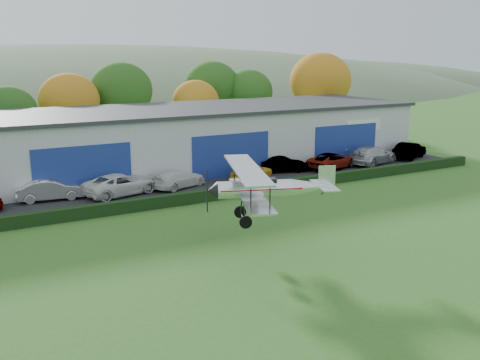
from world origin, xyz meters
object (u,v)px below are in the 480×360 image
car_6 (331,161)px  car_7 (372,155)px  car_2 (121,184)px  car_5 (284,164)px  car_3 (179,179)px  car_1 (50,189)px  hangar (200,136)px  biplane (266,187)px  car_8 (409,150)px  car_4 (252,172)px

car_6 → car_7: 4.70m
car_2 → car_5: 14.47m
car_3 → car_7: car_7 is taller
car_2 → car_3: bearing=-105.3°
car_2 → car_6: car_2 is taller
car_1 → hangar: bearing=-59.5°
car_5 → car_3: bearing=110.4°
car_3 → car_6: bearing=-112.1°
hangar → car_6: 12.03m
car_5 → car_6: (4.40, -0.92, 0.04)m
car_1 → car_5: car_1 is taller
car_3 → biplane: bearing=153.8°
car_6 → car_8: size_ratio=1.08×
car_2 → biplane: biplane is taller
car_6 → hangar: bearing=31.9°
hangar → car_4: hangar is taller
car_5 → car_4: bearing=124.3°
car_4 → biplane: size_ratio=0.54×
car_3 → car_1: bearing=62.9°
car_5 → car_7: car_7 is taller
car_3 → biplane: (-1.26, -14.62, 2.70)m
car_3 → car_7: 19.09m
hangar → car_3: hangar is taller
car_7 → biplane: bearing=109.0°
car_1 → car_4: car_1 is taller
car_4 → hangar: bearing=-17.2°
car_8 → hangar: bearing=45.6°
hangar → car_5: (4.74, -6.66, -1.94)m
car_4 → car_6: bearing=-110.9°
car_7 → biplane: size_ratio=0.77×
car_2 → car_8: size_ratio=1.16×
car_1 → car_7: bearing=-86.0°
car_4 → car_8: 17.97m
car_2 → car_8: car_8 is taller
car_5 → biplane: (-11.24, -15.32, 2.69)m
car_7 → car_3: bearing=73.0°
car_2 → car_1: bearing=63.2°
car_1 → car_4: 15.33m
car_3 → car_4: car_4 is taller
car_1 → car_3: bearing=-89.4°
car_2 → car_7: bearing=-106.1°
car_4 → car_1: bearing=61.2°
car_5 → hangar: bearing=51.9°
car_5 → car_8: car_8 is taller
car_7 → car_8: size_ratio=1.22×
car_5 → car_8: 14.08m
car_2 → car_8: (28.52, 0.01, 0.01)m
car_5 → car_1: bearing=105.7°
car_4 → car_8: size_ratio=0.86×
car_3 → car_4: bearing=-116.5°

